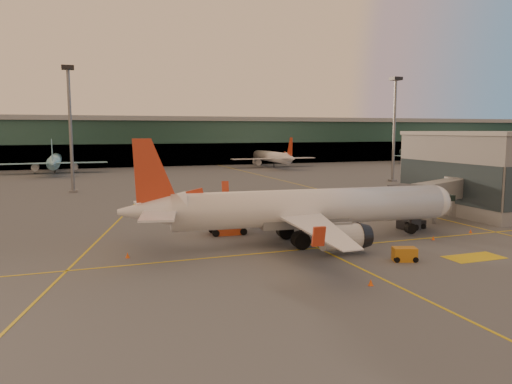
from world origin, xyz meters
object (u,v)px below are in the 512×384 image
object	(u,v)px
main_airplane	(301,209)
pushback_tug	(411,223)
gpu_cart	(405,254)
catering_truck	(226,215)

from	to	relation	value
main_airplane	pushback_tug	bearing A→B (deg)	13.29
main_airplane	gpu_cart	world-z (taller)	main_airplane
catering_truck	pushback_tug	bearing A→B (deg)	-8.05
main_airplane	gpu_cart	distance (m)	12.85
catering_truck	gpu_cart	bearing A→B (deg)	-51.31
gpu_cart	pushback_tug	size ratio (longest dim) A/B	0.77
main_airplane	catering_truck	bearing A→B (deg)	136.51
pushback_tug	catering_truck	bearing A→B (deg)	167.56
main_airplane	catering_truck	world-z (taller)	main_airplane
main_airplane	gpu_cart	xyz separation A→B (m)	(6.20, -10.79, -3.22)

